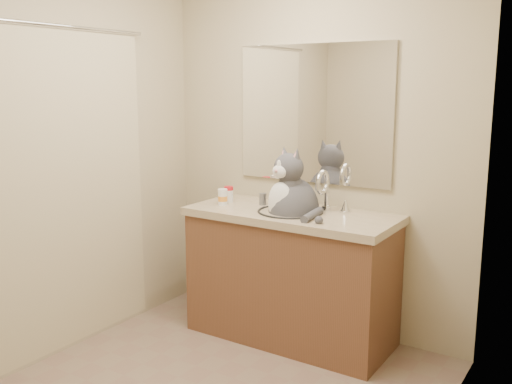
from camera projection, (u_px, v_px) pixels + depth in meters
room at (195, 178)px, 2.75m from camera, size 2.22×2.52×2.42m
vanity at (291, 272)px, 3.69m from camera, size 1.34×0.59×1.12m
mirror at (313, 114)px, 3.72m from camera, size 1.10×0.02×0.90m
shower_curtain at (69, 188)px, 3.42m from camera, size 0.02×1.30×1.93m
cat at (292, 205)px, 3.59m from camera, size 0.43×0.46×0.63m
pill_bottle_redcap at (229, 194)px, 3.89m from camera, size 0.06×0.06×0.11m
pill_bottle_orange at (223, 197)px, 3.79m from camera, size 0.07×0.07×0.11m
grey_canister at (263, 199)px, 3.80m from camera, size 0.06×0.06×0.08m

